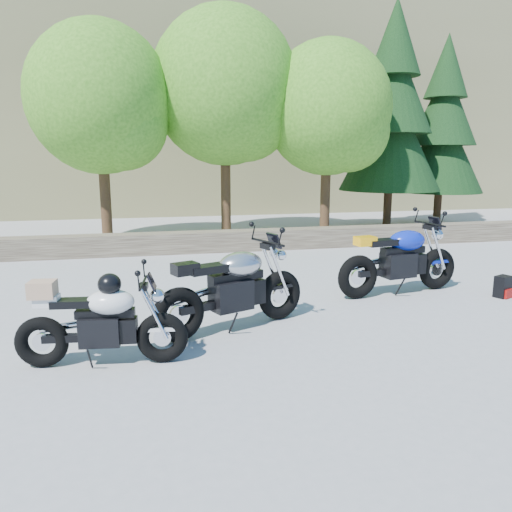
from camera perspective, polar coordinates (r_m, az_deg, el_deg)
The scene contains 12 objects.
ground at distance 7.18m, azimuth 0.20°, elevation -7.48°, with size 90.00×90.00×0.00m, color gray.
stone_wall at distance 12.40m, azimuth -5.49°, elevation 1.65°, with size 22.00×0.55×0.50m, color #453A2E.
hillside at distance 35.31m, azimuth -5.55°, elevation 19.67°, with size 80.00×30.00×15.00m, color olive.
tree_decid_left at distance 13.86m, azimuth -16.97°, elevation 16.28°, with size 3.67×3.67×5.62m.
tree_decid_mid at distance 14.48m, azimuth -3.13°, elevation 18.12°, with size 4.08×4.08×6.24m.
tree_decid_right at distance 14.59m, azimuth 8.66°, elevation 15.82°, with size 3.54×3.54×5.41m.
conifer_near at distance 16.78m, azimuth 15.31°, elevation 15.57°, with size 3.17×3.17×7.06m.
conifer_far at distance 18.37m, azimuth 20.59°, elevation 13.57°, with size 2.82×2.82×6.27m.
silver_bike at distance 6.71m, azimuth -2.60°, elevation -3.77°, with size 2.22×1.08×1.17m.
white_bike at distance 5.85m, azimuth -17.33°, elevation -7.07°, with size 1.91×0.60×1.05m.
blue_bike at distance 8.83m, azimuth 16.15°, elevation -0.46°, with size 2.37×0.75×1.19m.
backpack at distance 9.30m, azimuth 26.40°, elevation -3.19°, with size 0.32×0.30×0.36m.
Camera 1 is at (-1.52, -6.63, 2.31)m, focal length 35.00 mm.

